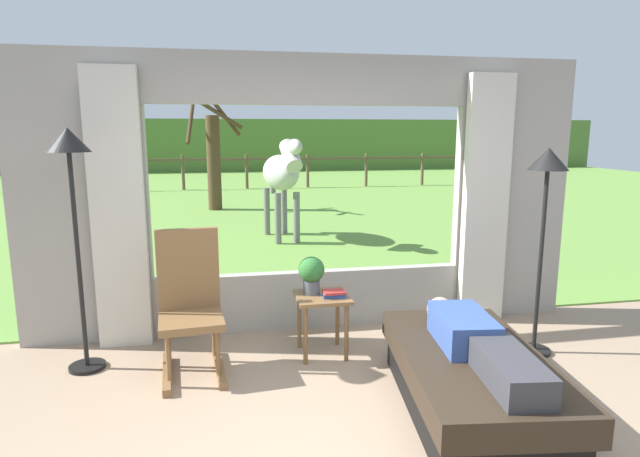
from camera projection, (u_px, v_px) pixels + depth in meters
The scene contains 16 objects.
back_wall_with_window at pixel (311, 199), 4.90m from camera, with size 5.20×0.12×2.55m.
curtain_panel_left at pixel (118, 211), 4.47m from camera, with size 0.44×0.10×2.40m, color beige.
curtain_panel_right at pixel (485, 201), 5.08m from camera, with size 0.44×0.10×2.40m, color beige.
outdoor_pasture_lawn at pixel (250, 194), 15.66m from camera, with size 36.00×21.68×0.02m, color olive.
distant_hill_ridge at pixel (238, 145), 24.95m from camera, with size 36.00×2.00×2.40m, color #517633.
recliner_sofa at pixel (471, 381), 3.53m from camera, with size 1.11×1.80×0.42m.
reclining_person at pixel (476, 341), 3.43m from camera, with size 0.41×1.44×0.22m.
rocking_chair at pixel (190, 303), 4.11m from camera, with size 0.52×0.72×1.12m.
side_table at pixel (322, 306), 4.40m from camera, with size 0.44×0.44×0.52m.
potted_plant at pixel (311, 273), 4.40m from camera, with size 0.22×0.22×0.32m.
book_stack at pixel (334, 294), 4.34m from camera, with size 0.19×0.14×0.06m.
floor_lamp_left at pixel (71, 177), 3.93m from camera, with size 0.32×0.32×1.90m.
floor_lamp_right at pixel (546, 189), 4.26m from camera, with size 0.32×0.32×1.74m.
horse at pixel (282, 174), 8.90m from camera, with size 0.72×1.81×1.73m.
pasture_tree at pixel (213, 157), 12.29m from camera, with size 1.29×1.24×2.82m.
pasture_fence_line at pixel (247, 166), 16.95m from camera, with size 16.10×0.10×1.10m.
Camera 1 is at (-0.82, -2.54, 1.87)m, focal length 29.52 mm.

